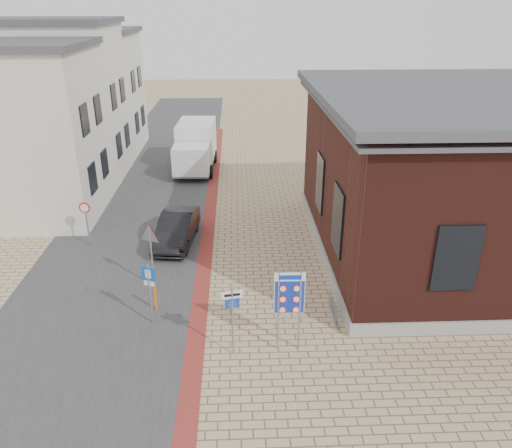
{
  "coord_description": "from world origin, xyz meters",
  "views": [
    {
      "loc": [
        -0.61,
        -12.09,
        9.88
      ],
      "look_at": [
        0.1,
        5.12,
        2.2
      ],
      "focal_mm": 35.0,
      "sensor_mm": 36.0,
      "label": 1
    }
  ],
  "objects_px": {
    "border_sign": "(289,295)",
    "bollard": "(155,297)",
    "essen_sign": "(232,311)",
    "sedan": "(177,229)",
    "parking_sign": "(149,285)",
    "box_truck": "(195,146)"
  },
  "relations": [
    {
      "from": "parking_sign",
      "to": "box_truck",
      "type": "bearing_deg",
      "value": 109.17
    },
    {
      "from": "parking_sign",
      "to": "bollard",
      "type": "distance_m",
      "value": 1.25
    },
    {
      "from": "sedan",
      "to": "essen_sign",
      "type": "xyz_separation_m",
      "value": [
        2.51,
        -7.89,
        0.89
      ]
    },
    {
      "from": "essen_sign",
      "to": "bollard",
      "type": "distance_m",
      "value": 3.82
    },
    {
      "from": "parking_sign",
      "to": "bollard",
      "type": "xyz_separation_m",
      "value": [
        0.0,
        0.8,
        -0.96
      ]
    },
    {
      "from": "box_truck",
      "to": "essen_sign",
      "type": "height_order",
      "value": "box_truck"
    },
    {
      "from": "border_sign",
      "to": "bollard",
      "type": "height_order",
      "value": "border_sign"
    },
    {
      "from": "bollard",
      "to": "essen_sign",
      "type": "bearing_deg",
      "value": -42.8
    },
    {
      "from": "sedan",
      "to": "border_sign",
      "type": "bearing_deg",
      "value": -54.98
    },
    {
      "from": "sedan",
      "to": "bollard",
      "type": "bearing_deg",
      "value": -85.71
    },
    {
      "from": "box_truck",
      "to": "bollard",
      "type": "distance_m",
      "value": 16.17
    },
    {
      "from": "sedan",
      "to": "parking_sign",
      "type": "relative_size",
      "value": 1.84
    },
    {
      "from": "sedan",
      "to": "bollard",
      "type": "relative_size",
      "value": 3.88
    },
    {
      "from": "border_sign",
      "to": "bollard",
      "type": "xyz_separation_m",
      "value": [
        -4.4,
        2.3,
        -1.4
      ]
    },
    {
      "from": "border_sign",
      "to": "box_truck",
      "type": "bearing_deg",
      "value": 103.53
    },
    {
      "from": "sedan",
      "to": "border_sign",
      "type": "distance_m",
      "value": 8.86
    },
    {
      "from": "box_truck",
      "to": "essen_sign",
      "type": "relative_size",
      "value": 2.38
    },
    {
      "from": "essen_sign",
      "to": "bollard",
      "type": "relative_size",
      "value": 2.26
    },
    {
      "from": "sedan",
      "to": "border_sign",
      "type": "relative_size",
      "value": 1.52
    },
    {
      "from": "essen_sign",
      "to": "sedan",
      "type": "bearing_deg",
      "value": 97.52
    },
    {
      "from": "bollard",
      "to": "sedan",
      "type": "bearing_deg",
      "value": 87.99
    },
    {
      "from": "essen_sign",
      "to": "box_truck",
      "type": "bearing_deg",
      "value": 87.18
    }
  ]
}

